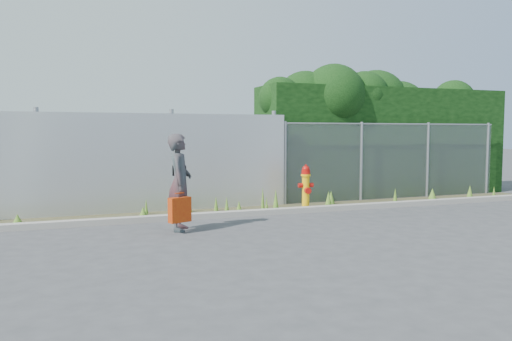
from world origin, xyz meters
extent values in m
plane|color=#3C3C3F|center=(0.00, 0.00, 0.00)|extent=(80.00, 80.00, 0.00)
cube|color=gray|center=(0.00, 1.80, 0.06)|extent=(16.00, 0.22, 0.12)
cube|color=#403B24|center=(0.00, 2.40, 0.01)|extent=(16.00, 1.20, 0.01)
cone|color=#437122|center=(-2.49, 2.18, 0.12)|extent=(0.20, 0.20, 0.25)
cone|color=#437122|center=(0.41, 2.04, 0.25)|extent=(0.16, 0.16, 0.51)
cone|color=#437122|center=(1.76, 2.10, 0.20)|extent=(0.19, 0.19, 0.40)
cone|color=#437122|center=(-0.27, 2.59, 0.10)|extent=(0.12, 0.12, 0.20)
cone|color=#437122|center=(-0.74, 2.02, 0.20)|extent=(0.12, 0.12, 0.40)
cone|color=#437122|center=(0.24, 2.42, 0.27)|extent=(0.09, 0.09, 0.54)
cone|color=#437122|center=(2.32, 2.99, 0.13)|extent=(0.16, 0.16, 0.26)
cone|color=#437122|center=(0.17, 2.01, 0.17)|extent=(0.09, 0.09, 0.35)
cone|color=#437122|center=(-1.54, 2.18, 0.18)|extent=(0.21, 0.21, 0.36)
cone|color=#437122|center=(-0.81, 2.60, 0.17)|extent=(0.10, 0.10, 0.34)
cone|color=#437122|center=(-1.53, 2.61, 0.22)|extent=(0.22, 0.22, 0.45)
cone|color=#437122|center=(-4.84, 2.29, 0.11)|extent=(0.21, 0.21, 0.21)
cone|color=#437122|center=(3.90, 2.49, 0.18)|extent=(0.11, 0.11, 0.35)
cone|color=#437122|center=(-2.36, 2.64, 0.18)|extent=(0.09, 0.09, 0.35)
cone|color=#437122|center=(6.93, 2.26, 0.15)|extent=(0.09, 0.09, 0.31)
cone|color=#437122|center=(6.22, 2.38, 0.17)|extent=(0.17, 0.17, 0.35)
cone|color=#437122|center=(-4.25, 3.04, 0.23)|extent=(0.11, 0.11, 0.45)
cone|color=#437122|center=(2.14, 2.66, 0.17)|extent=(0.19, 0.19, 0.33)
cone|color=#437122|center=(5.09, 2.52, 0.15)|extent=(0.21, 0.21, 0.30)
cube|color=#AEB1B5|center=(-3.25, 3.00, 1.10)|extent=(8.50, 0.08, 2.20)
cylinder|color=gray|center=(-4.50, 3.12, 1.15)|extent=(0.10, 0.10, 2.30)
cylinder|color=gray|center=(-1.70, 3.12, 1.15)|extent=(0.10, 0.10, 2.30)
cylinder|color=gray|center=(0.80, 3.12, 1.15)|extent=(0.10, 0.10, 2.30)
cube|color=gray|center=(4.25, 3.00, 1.00)|extent=(6.50, 0.03, 2.00)
cylinder|color=gray|center=(4.25, 3.00, 2.00)|extent=(6.50, 0.04, 0.04)
cylinder|color=gray|center=(1.05, 3.00, 1.02)|extent=(0.07, 0.07, 2.05)
cylinder|color=gray|center=(3.20, 3.00, 1.02)|extent=(0.07, 0.07, 2.05)
cylinder|color=gray|center=(5.30, 3.00, 1.02)|extent=(0.07, 0.07, 2.05)
cylinder|color=gray|center=(7.40, 3.00, 1.02)|extent=(0.07, 0.07, 2.05)
cube|color=black|center=(4.55, 4.00, 1.50)|extent=(7.30, 1.60, 3.00)
sphere|color=black|center=(1.30, 3.91, 2.67)|extent=(1.11, 1.11, 1.11)
sphere|color=black|center=(2.14, 4.16, 2.63)|extent=(1.61, 1.61, 1.61)
sphere|color=black|center=(2.81, 3.80, 2.75)|extent=(1.71, 1.71, 1.71)
sphere|color=black|center=(3.79, 3.85, 2.79)|extent=(1.35, 1.35, 1.35)
sphere|color=black|center=(4.45, 4.28, 2.67)|extent=(1.79, 1.79, 1.79)
sphere|color=black|center=(5.17, 4.16, 2.47)|extent=(1.61, 1.61, 1.61)
sphere|color=black|center=(6.20, 4.30, 2.34)|extent=(1.26, 1.26, 1.26)
sphere|color=black|center=(6.86, 3.83, 2.70)|extent=(1.25, 1.25, 1.25)
cylinder|color=yellow|center=(1.17, 2.10, 0.03)|extent=(0.26, 0.26, 0.06)
cylinder|color=yellow|center=(1.17, 2.10, 0.39)|extent=(0.17, 0.17, 0.79)
cylinder|color=yellow|center=(1.17, 2.10, 0.80)|extent=(0.22, 0.22, 0.05)
cylinder|color=#B20F0A|center=(1.17, 2.10, 0.87)|extent=(0.19, 0.19, 0.09)
sphere|color=#B20F0A|center=(1.17, 2.10, 0.93)|extent=(0.18, 0.18, 0.18)
cylinder|color=#B20F0A|center=(1.17, 2.10, 1.03)|extent=(0.05, 0.05, 0.05)
cylinder|color=#B20F0A|center=(1.04, 2.10, 0.57)|extent=(0.09, 0.10, 0.10)
cylinder|color=#B20F0A|center=(1.30, 2.10, 0.57)|extent=(0.09, 0.10, 0.10)
cylinder|color=#B20F0A|center=(1.17, 1.97, 0.46)|extent=(0.14, 0.11, 0.14)
imported|color=#0D5457|center=(-2.01, 0.75, 0.88)|extent=(0.61, 0.74, 1.76)
cube|color=#A32409|center=(-2.07, 0.48, 0.42)|extent=(0.40, 0.15, 0.44)
cylinder|color=#A32409|center=(-2.07, 0.48, 0.72)|extent=(0.19, 0.02, 0.02)
cube|color=black|center=(-1.98, 0.95, 1.08)|extent=(0.25, 0.10, 0.18)
camera|label=1|loc=(-3.83, -8.14, 1.78)|focal=35.00mm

